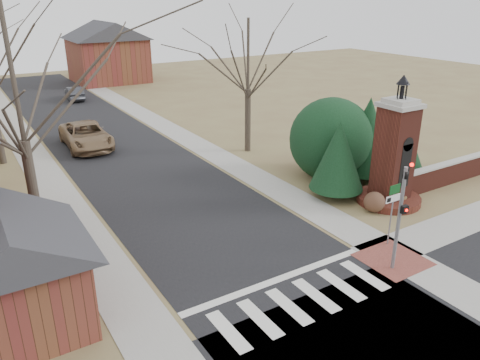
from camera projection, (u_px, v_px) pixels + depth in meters
ground at (318, 313)px, 15.63m from camera, size 120.00×120.00×0.00m
main_street at (112, 145)px, 32.99m from camera, size 8.00×70.00×0.01m
crosswalk_zone at (302, 301)px, 16.26m from camera, size 8.00×2.20×0.02m
stop_bar at (277, 280)px, 17.44m from camera, size 8.00×0.35×0.02m
sidewalk_right_main at (180, 134)px, 35.53m from camera, size 2.00×60.00×0.02m
sidewalk_left at (34, 158)px, 30.43m from camera, size 2.00×60.00×0.02m
curb_apron at (393, 260)px, 18.77m from camera, size 2.40×2.40×0.02m
traffic_signal_pole at (401, 208)px, 17.24m from camera, size 0.28×0.41×4.50m
sign_post at (393, 203)px, 19.22m from camera, size 0.90×0.07×2.75m
brick_gate_monument at (393, 162)px, 23.18m from camera, size 3.20×3.20×6.47m
brick_garden_wall at (445, 174)px, 25.95m from camera, size 7.50×0.50×1.30m
garage_left at (9, 267)px, 14.17m from camera, size 4.80×4.80×4.29m
house_distant_right at (107, 50)px, 56.07m from camera, size 8.80×8.80×7.30m
evergreen_near at (338, 155)px, 23.84m from camera, size 2.80×2.80×4.10m
evergreen_mid at (368, 134)px, 26.29m from camera, size 3.40×3.40×4.70m
evergreen_far at (404, 145)px, 26.74m from camera, size 2.40×2.40×3.30m
evergreen_mass at (331, 136)px, 26.65m from camera, size 4.80×4.80×4.80m
bare_tree_0 at (10, 62)px, 16.45m from camera, size 8.05×8.05×11.15m
bare_tree_3 at (248, 49)px, 29.46m from camera, size 7.00×7.00×9.70m
pickup_truck at (86, 135)px, 32.31m from camera, size 3.00×6.15×1.68m
distant_car at (74, 93)px, 46.98m from camera, size 1.73×4.15×1.34m
dry_shrub_left at (374, 202)px, 22.76m from camera, size 1.03×1.03×1.03m
dry_shrub_right at (399, 197)px, 23.70m from camera, size 0.77×0.77×0.77m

